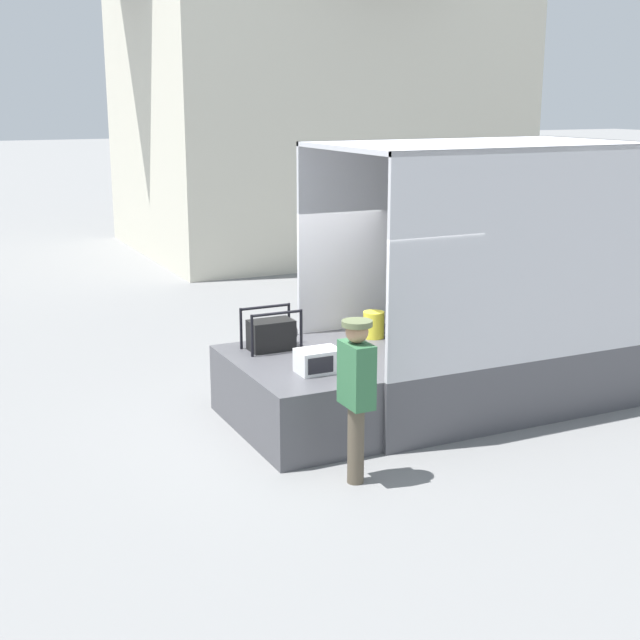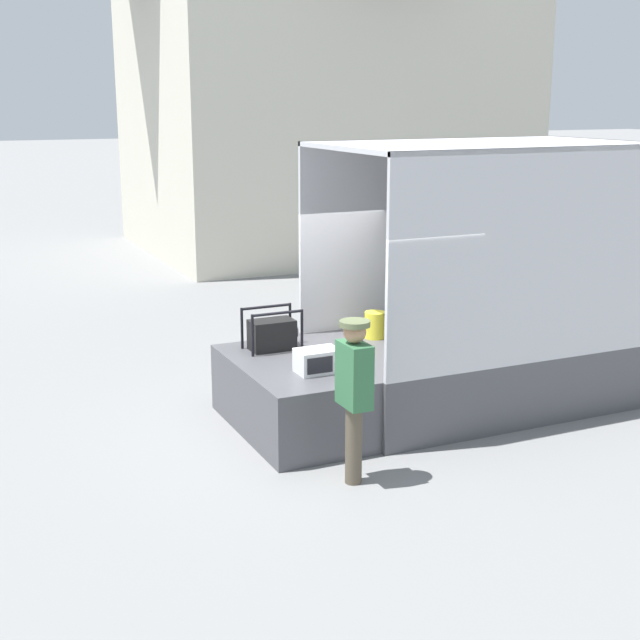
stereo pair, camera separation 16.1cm
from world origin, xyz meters
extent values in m
plane|color=gray|center=(0.00, 0.00, 0.00)|extent=(160.00, 160.00, 0.00)
cube|color=#4C4C51|center=(2.03, 0.00, 0.43)|extent=(4.07, 2.47, 0.86)
cube|color=silver|center=(2.03, 1.20, 2.15)|extent=(4.07, 0.06, 2.58)
cube|color=silver|center=(2.03, -1.20, 2.15)|extent=(4.07, 0.06, 2.58)
cube|color=silver|center=(4.04, 0.00, 2.15)|extent=(0.06, 2.47, 2.58)
cube|color=silver|center=(2.03, 0.00, 3.41)|extent=(4.07, 2.47, 0.06)
cylinder|color=yellow|center=(0.83, 0.59, 1.04)|extent=(0.29, 0.29, 0.36)
cube|color=#2D7F33|center=(2.03, -0.83, 1.03)|extent=(0.44, 0.32, 0.33)
cube|color=#2D7F33|center=(2.04, 0.85, 1.02)|extent=(0.44, 0.32, 0.31)
cube|color=#4C4C51|center=(-0.64, 0.00, 0.43)|extent=(1.29, 2.34, 0.86)
cube|color=white|center=(-0.51, -0.49, 1.00)|extent=(0.50, 0.35, 0.28)
cube|color=black|center=(-0.56, -0.67, 1.00)|extent=(0.32, 0.01, 0.19)
cube|color=black|center=(-0.63, 0.64, 1.06)|extent=(0.56, 0.34, 0.39)
cylinder|color=slate|center=(-0.41, 0.64, 1.08)|extent=(0.21, 0.19, 0.19)
cylinder|color=black|center=(-0.97, 0.45, 1.13)|extent=(0.04, 0.04, 0.54)
cylinder|color=black|center=(-0.30, 0.45, 1.13)|extent=(0.04, 0.04, 0.54)
cylinder|color=black|center=(-0.97, 0.84, 1.13)|extent=(0.04, 0.04, 0.54)
cylinder|color=black|center=(-0.30, 0.84, 1.13)|extent=(0.04, 0.04, 0.54)
cylinder|color=black|center=(-0.63, 0.45, 1.38)|extent=(0.67, 0.04, 0.04)
cylinder|color=black|center=(-0.63, 0.84, 1.38)|extent=(0.67, 0.04, 0.04)
cylinder|color=brown|center=(-0.65, -1.72, 0.43)|extent=(0.18, 0.18, 0.86)
cube|color=#336B42|center=(-0.65, -1.72, 1.21)|extent=(0.24, 0.44, 0.68)
sphere|color=tan|center=(-0.65, -1.72, 1.67)|extent=(0.24, 0.24, 0.24)
cylinder|color=#606B47|center=(-0.65, -1.72, 1.76)|extent=(0.32, 0.32, 0.06)
cube|color=beige|center=(5.66, 12.83, 3.56)|extent=(9.46, 7.34, 7.12)
camera|label=1|loc=(-4.79, -9.52, 4.01)|focal=50.00mm
camera|label=2|loc=(-4.64, -9.59, 4.01)|focal=50.00mm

